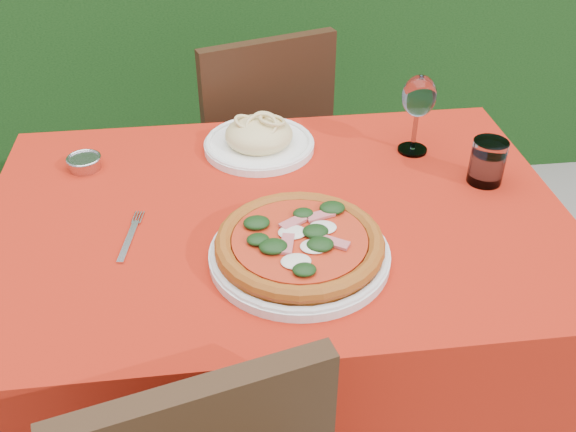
{
  "coord_description": "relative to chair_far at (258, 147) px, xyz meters",
  "views": [
    {
      "loc": [
        -0.11,
        -1.13,
        1.55
      ],
      "look_at": [
        0.02,
        -0.05,
        0.77
      ],
      "focal_mm": 40.0,
      "sensor_mm": 36.0,
      "label": 1
    }
  ],
  "objects": [
    {
      "name": "ground",
      "position": [
        -0.01,
        -0.68,
        -0.52
      ],
      "size": [
        60.0,
        60.0,
        0.0
      ],
      "primitive_type": "plane",
      "color": "slate",
      "rests_on": "ground"
    },
    {
      "name": "dining_table",
      "position": [
        -0.01,
        -0.68,
        0.07
      ],
      "size": [
        1.26,
        0.86,
        0.75
      ],
      "color": "#422B15",
      "rests_on": "ground"
    },
    {
      "name": "chair_far",
      "position": [
        0.0,
        0.0,
        0.0
      ],
      "size": [
        0.52,
        0.52,
        0.91
      ],
      "rotation": [
        0.0,
        0.0,
        3.45
      ],
      "color": "black",
      "rests_on": "ground"
    },
    {
      "name": "pizza_plate",
      "position": [
        0.02,
        -0.85,
        0.26
      ],
      "size": [
        0.36,
        0.36,
        0.07
      ],
      "rotation": [
        0.0,
        0.0,
        0.12
      ],
      "color": "silver",
      "rests_on": "dining_table"
    },
    {
      "name": "pasta_plate",
      "position": [
        -0.02,
        -0.41,
        0.25
      ],
      "size": [
        0.28,
        0.28,
        0.08
      ],
      "rotation": [
        0.0,
        0.0,
        0.24
      ],
      "color": "white",
      "rests_on": "dining_table"
    },
    {
      "name": "water_glass",
      "position": [
        0.48,
        -0.62,
        0.27
      ],
      "size": [
        0.08,
        0.08,
        0.1
      ],
      "color": "silver",
      "rests_on": "dining_table"
    },
    {
      "name": "wine_glass",
      "position": [
        0.35,
        -0.46,
        0.36
      ],
      "size": [
        0.08,
        0.08,
        0.2
      ],
      "color": "silver",
      "rests_on": "dining_table"
    },
    {
      "name": "fork",
      "position": [
        -0.32,
        -0.75,
        0.23
      ],
      "size": [
        0.05,
        0.19,
        0.0
      ],
      "primitive_type": "cube",
      "rotation": [
        0.0,
        0.0,
        -0.16
      ],
      "color": "#BBBBC2",
      "rests_on": "dining_table"
    },
    {
      "name": "steel_ramekin",
      "position": [
        -0.44,
        -0.45,
        0.24
      ],
      "size": [
        0.08,
        0.08,
        0.03
      ],
      "primitive_type": "cylinder",
      "color": "#B0B0B7",
      "rests_on": "dining_table"
    }
  ]
}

